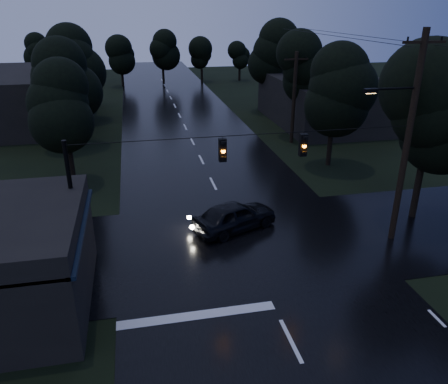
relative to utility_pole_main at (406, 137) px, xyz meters
name	(u,v)px	position (x,y,z in m)	size (l,w,h in m)	color
main_road	(192,142)	(-7.41, 19.00, -5.26)	(12.00, 120.00, 0.02)	black
cross_street	(242,243)	(-7.41, 1.00, -5.26)	(60.00, 9.00, 0.02)	black
building_far_right	(326,101)	(6.59, 23.00, -3.06)	(10.00, 14.00, 4.40)	black
building_far_left	(38,97)	(-21.41, 29.00, -2.76)	(10.00, 16.00, 5.00)	black
utility_pole_main	(406,137)	(0.00, 0.00, 0.00)	(3.50, 0.30, 10.00)	black
utility_pole_far	(294,97)	(0.89, 17.00, -1.38)	(2.00, 0.30, 7.50)	black
anchor_pole_left	(74,210)	(-14.91, 0.00, -2.26)	(0.18, 0.18, 6.00)	black
span_signals	(263,147)	(-6.85, -0.01, -0.01)	(15.00, 0.37, 1.12)	black
tree_corner_near	(432,110)	(2.59, 2.00, 0.74)	(4.48, 4.48, 9.44)	black
tree_left_a	(63,104)	(-16.41, 11.00, -0.02)	(3.92, 3.92, 8.26)	black
tree_left_b	(67,79)	(-17.01, 19.00, 0.36)	(4.20, 4.20, 8.85)	black
tree_left_c	(73,60)	(-17.61, 29.00, 0.74)	(4.48, 4.48, 9.44)	black
tree_right_a	(335,88)	(1.59, 11.00, 0.36)	(4.20, 4.20, 8.85)	black
tree_right_b	(302,67)	(2.19, 19.00, 0.74)	(4.48, 4.48, 9.44)	black
tree_right_c	(273,52)	(2.79, 29.00, 1.11)	(4.76, 4.76, 10.03)	black
car	(235,216)	(-7.46, 2.52, -4.48)	(1.83, 4.56, 1.55)	black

